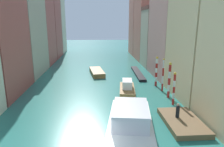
{
  "coord_description": "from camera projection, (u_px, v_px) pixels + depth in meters",
  "views": [
    {
      "loc": [
        0.18,
        -13.64,
        9.74
      ],
      "look_at": [
        2.48,
        19.15,
        1.5
      ],
      "focal_mm": 33.31,
      "sensor_mm": 36.0,
      "label": 1
    }
  ],
  "objects": [
    {
      "name": "ground_plane",
      "position": [
        97.0,
        75.0,
        39.26
      ],
      "size": [
        154.0,
        154.0,
        0.0
      ],
      "primitive_type": "plane",
      "color": "#28756B"
    },
    {
      "name": "building_left_2",
      "position": [
        22.0,
        20.0,
        37.33
      ],
      "size": [
        6.17,
        11.43,
        19.91
      ],
      "color": "#BCB299",
      "rests_on": "ground"
    },
    {
      "name": "building_left_3",
      "position": [
        38.0,
        29.0,
        47.69
      ],
      "size": [
        6.17,
        9.21,
        16.26
      ],
      "color": "#B25147",
      "rests_on": "ground"
    },
    {
      "name": "building_left_4",
      "position": [
        47.0,
        18.0,
        56.33
      ],
      "size": [
        6.17,
        9.31,
        21.18
      ],
      "color": "#B25147",
      "rests_on": "ground"
    },
    {
      "name": "building_left_5",
      "position": [
        54.0,
        22.0,
        65.31
      ],
      "size": [
        6.17,
        8.23,
        19.15
      ],
      "color": "beige",
      "rests_on": "ground"
    },
    {
      "name": "building_right_1",
      "position": [
        203.0,
        26.0,
        25.84
      ],
      "size": [
        6.17,
        9.52,
        18.26
      ],
      "color": "beige",
      "rests_on": "ground"
    },
    {
      "name": "building_right_2",
      "position": [
        173.0,
        35.0,
        36.18
      ],
      "size": [
        6.17,
        11.13,
        14.99
      ],
      "color": "tan",
      "rests_on": "ground"
    },
    {
      "name": "building_right_3",
      "position": [
        157.0,
        37.0,
        45.49
      ],
      "size": [
        6.17,
        7.22,
        12.91
      ],
      "color": "#BCB299",
      "rests_on": "ground"
    },
    {
      "name": "building_right_4",
      "position": [
        148.0,
        24.0,
        53.1
      ],
      "size": [
        6.17,
        9.84,
        18.46
      ],
      "color": "#C6705B",
      "rests_on": "ground"
    },
    {
      "name": "building_right_5",
      "position": [
        141.0,
        25.0,
        62.47
      ],
      "size": [
        6.17,
        8.68,
        17.36
      ],
      "color": "#C6705B",
      "rests_on": "ground"
    },
    {
      "name": "waterfront_dock",
      "position": [
        182.0,
        122.0,
        20.22
      ],
      "size": [
        3.36,
        5.83,
        0.52
      ],
      "color": "brown",
      "rests_on": "ground"
    },
    {
      "name": "person_on_dock",
      "position": [
        178.0,
        111.0,
        20.44
      ],
      "size": [
        0.36,
        0.36,
        1.46
      ],
      "color": "black",
      "rests_on": "waterfront_dock"
    },
    {
      "name": "mooring_pole_0",
      "position": [
        174.0,
        88.0,
        24.6
      ],
      "size": [
        0.3,
        0.3,
        4.02
      ],
      "color": "red",
      "rests_on": "ground"
    },
    {
      "name": "mooring_pole_1",
      "position": [
        169.0,
        80.0,
        26.85
      ],
      "size": [
        0.36,
        0.36,
        4.73
      ],
      "color": "red",
      "rests_on": "ground"
    },
    {
      "name": "mooring_pole_2",
      "position": [
        163.0,
        75.0,
        29.35
      ],
      "size": [
        0.27,
        0.27,
        4.79
      ],
      "color": "red",
      "rests_on": "ground"
    },
    {
      "name": "mooring_pole_3",
      "position": [
        156.0,
        71.0,
        31.81
      ],
      "size": [
        0.38,
        0.38,
        4.63
      ],
      "color": "red",
      "rests_on": "ground"
    },
    {
      "name": "vaporetto_white",
      "position": [
        130.0,
        124.0,
        18.18
      ],
      "size": [
        5.35,
        10.72,
        2.68
      ],
      "color": "white",
      "rests_on": "ground"
    },
    {
      "name": "gondola_black",
      "position": [
        138.0,
        73.0,
        39.59
      ],
      "size": [
        1.57,
        10.74,
        0.38
      ],
      "color": "black",
      "rests_on": "ground"
    },
    {
      "name": "motorboat_0",
      "position": [
        127.0,
        88.0,
        28.89
      ],
      "size": [
        2.63,
        5.65,
        1.92
      ],
      "color": "olive",
      "rests_on": "ground"
    },
    {
      "name": "motorboat_1",
      "position": [
        97.0,
        72.0,
        39.41
      ],
      "size": [
        3.08,
        6.83,
        0.82
      ],
      "color": "olive",
      "rests_on": "ground"
    }
  ]
}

